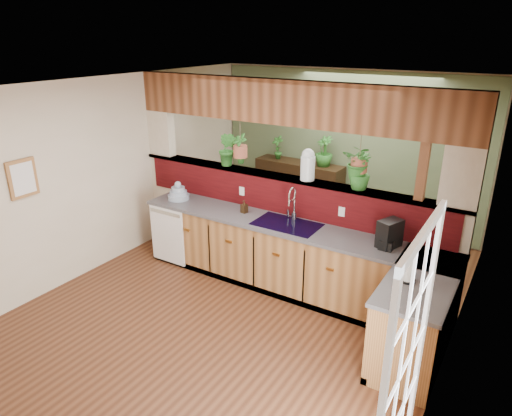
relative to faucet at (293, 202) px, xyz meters
The scene contains 28 objects.
ground 1.63m from the faucet, 102.15° to the right, with size 4.60×7.00×0.01m, color #4E2A18.
ceiling 1.86m from the faucet, 102.15° to the right, with size 4.60×7.00×0.01m, color brown.
wall_back 2.39m from the faucet, 95.88° to the left, with size 4.60×0.02×2.60m, color beige.
wall_left 2.79m from the faucet, 156.00° to the right, with size 0.02×7.00×2.60m, color beige.
wall_right 2.35m from the faucet, 28.85° to the right, with size 0.02×7.00×2.60m, color beige.
pass_through_partition 0.31m from the faucet, 134.90° to the left, with size 4.60×0.21×2.60m.
pass_through_ledge 0.40m from the faucet, 138.28° to the left, with size 4.60×0.21×0.04m, color brown.
header_beam 1.23m from the faucet, 138.28° to the left, with size 4.60×0.15×0.55m, color brown.
sage_backwall 2.37m from the faucet, 95.93° to the left, with size 4.55×0.02×2.55m, color #566B49.
countertop 0.95m from the faucet, 23.97° to the right, with size 4.14×1.52×0.90m.
dishwasher 1.91m from the faucet, 164.76° to the right, with size 0.58×0.03×0.82m.
navy_sink 0.36m from the faucet, 87.78° to the right, with size 0.82×0.50×0.18m.
french_door 3.17m from the faucet, 50.21° to the right, with size 0.06×1.02×2.16m, color white.
framed_print 3.20m from the faucet, 142.48° to the right, with size 0.04×0.35×0.45m.
faucet is the anchor object (origin of this frame).
dish_stack 1.76m from the faucet, behind, with size 0.30×0.30×0.27m.
soap_dispenser 0.69m from the faucet, behind, with size 0.08×0.08×0.17m, color #372614.
coffee_maker 1.27m from the faucet, ahead, with size 0.17×0.28×0.32m.
paper_towel 1.82m from the faucet, 25.10° to the right, with size 0.15×0.15×0.31m.
glass_jar 0.51m from the faucet, 69.04° to the left, with size 0.18×0.18×0.40m.
ledge_plant_left 1.25m from the faucet, 169.15° to the left, with size 0.26×0.21×0.48m, color #276623.
ledge_plant_right 0.92m from the faucet, 16.03° to the left, with size 0.24×0.24×0.44m, color #276623.
hanging_plant_a 1.15m from the faucet, 166.79° to the left, with size 0.24×0.19×0.53m.
hanging_plant_b 1.08m from the faucet, 16.37° to the left, with size 0.39×0.35×0.53m.
shelving_console 2.42m from the faucet, 114.62° to the left, with size 1.57×0.42×1.05m, color black.
shelf_plant_a 2.54m from the faucet, 123.55° to the left, with size 0.22×0.15×0.41m, color #276623.
shelf_plant_b 2.19m from the faucet, 103.85° to the left, with size 0.28×0.28×0.51m, color #276623.
floor_plant 1.87m from the faucet, 67.65° to the left, with size 0.75×0.65×0.83m, color #276623.
Camera 1 is at (2.68, -3.65, 3.13)m, focal length 32.00 mm.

